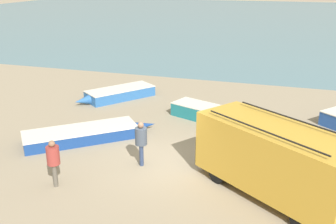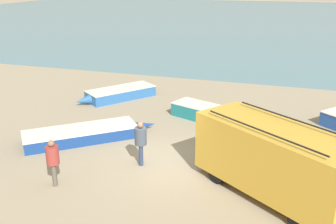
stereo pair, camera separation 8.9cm
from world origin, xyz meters
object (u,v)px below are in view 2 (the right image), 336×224
at_px(parked_van, 274,159).
at_px(fishing_rowboat_1, 85,134).
at_px(fisherman_2, 53,159).
at_px(fisherman_1, 141,139).
at_px(fishing_rowboat_2, 119,94).
at_px(fishing_rowboat_3, 218,116).

bearing_deg(parked_van, fishing_rowboat_1, 20.09).
relative_size(fishing_rowboat_1, fisherman_2, 3.09).
xyz_separation_m(fishing_rowboat_1, fisherman_1, (3.09, -1.39, 0.73)).
height_order(fishing_rowboat_1, fishing_rowboat_2, fishing_rowboat_2).
distance_m(parked_van, fishing_rowboat_3, 6.47).
xyz_separation_m(parked_van, fishing_rowboat_1, (-7.74, 2.06, -0.99)).
bearing_deg(fishing_rowboat_1, fishing_rowboat_3, -3.45).
relative_size(parked_van, fishing_rowboat_3, 1.06).
height_order(fishing_rowboat_1, fishing_rowboat_3, fishing_rowboat_3).
height_order(parked_van, fisherman_2, parked_van).
bearing_deg(fishing_rowboat_3, parked_van, -42.56).
bearing_deg(fishing_rowboat_2, fishing_rowboat_1, 47.14).
xyz_separation_m(fishing_rowboat_2, fisherman_1, (4.13, -7.03, 0.70)).
xyz_separation_m(fishing_rowboat_2, fishing_rowboat_3, (5.96, -1.95, 0.04)).
bearing_deg(fisherman_2, fishing_rowboat_3, -150.36).
relative_size(fishing_rowboat_2, fisherman_2, 2.67).
bearing_deg(fisherman_1, fishing_rowboat_3, 50.02).
xyz_separation_m(fishing_rowboat_1, fisherman_2, (0.94, -3.64, 0.70)).
height_order(parked_van, fishing_rowboat_2, parked_van).
bearing_deg(fishing_rowboat_3, fisherman_2, -97.25).
distance_m(fishing_rowboat_3, fisherman_2, 8.36).
bearing_deg(fisherman_2, fishing_rowboat_1, -107.35).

